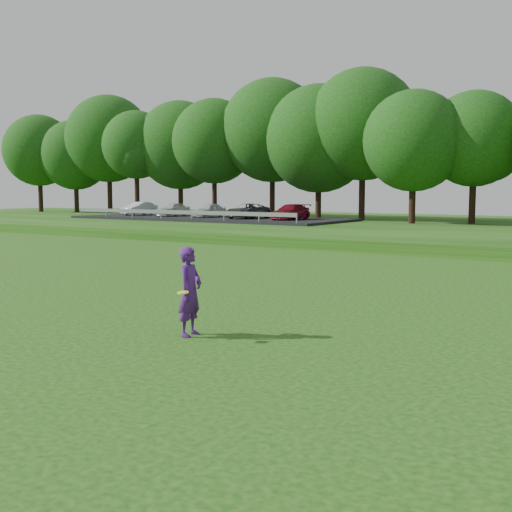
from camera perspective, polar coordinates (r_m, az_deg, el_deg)
The scene contains 5 objects.
ground at distance 13.86m, azimuth -9.89°, elevation -7.04°, with size 140.00×140.00×0.00m, color #11420C.
berm at distance 44.82m, azimuth 21.65°, elevation 1.93°, with size 130.00×30.00×0.60m, color #11420C.
walking_path at distance 31.33m, azimuth 16.21°, elevation 0.06°, with size 130.00×1.60×0.04m, color gray.
parking_lot at distance 53.80m, azimuth -3.92°, elevation 3.71°, with size 24.00×9.00×1.38m.
woman at distance 13.60m, azimuth -5.88°, elevation -3.16°, with size 0.62×0.98×1.90m.
Camera 1 is at (9.36, -9.75, 3.08)m, focal length 45.00 mm.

